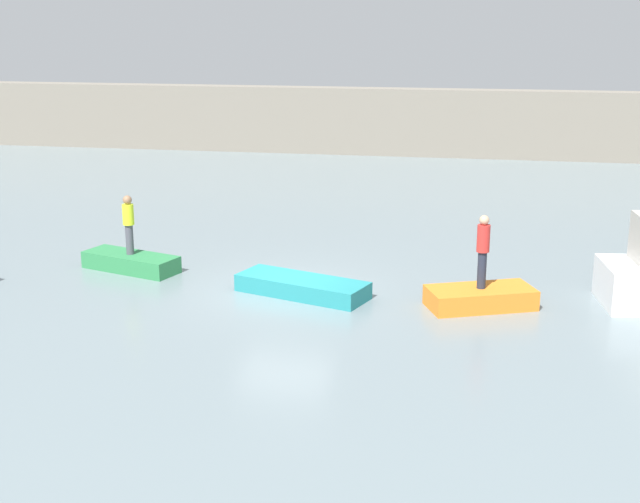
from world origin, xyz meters
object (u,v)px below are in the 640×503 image
(rowboat_teal, at_px, (302,287))
(person_red_shirt, at_px, (483,248))
(person_hiviz_shirt, at_px, (129,221))
(rowboat_orange, at_px, (480,298))
(rowboat_green, at_px, (131,262))

(rowboat_teal, bearing_deg, person_red_shirt, 16.75)
(person_hiviz_shirt, bearing_deg, person_red_shirt, -8.62)
(person_red_shirt, bearing_deg, rowboat_orange, 0.00)
(rowboat_orange, bearing_deg, person_red_shirt, 0.00)
(rowboat_orange, distance_m, person_hiviz_shirt, 10.09)
(rowboat_teal, relative_size, rowboat_orange, 1.32)
(rowboat_orange, bearing_deg, rowboat_green, 149.04)
(person_hiviz_shirt, bearing_deg, rowboat_green, 0.00)
(rowboat_teal, xyz_separation_m, person_hiviz_shirt, (-5.30, 1.33, 1.22))
(rowboat_orange, relative_size, person_hiviz_shirt, 1.55)
(rowboat_teal, height_order, person_hiviz_shirt, person_hiviz_shirt)
(rowboat_teal, xyz_separation_m, rowboat_orange, (4.61, -0.17, 0.03))
(rowboat_green, height_order, person_red_shirt, person_red_shirt)
(rowboat_teal, relative_size, person_hiviz_shirt, 2.05)
(rowboat_green, bearing_deg, rowboat_teal, 4.04)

